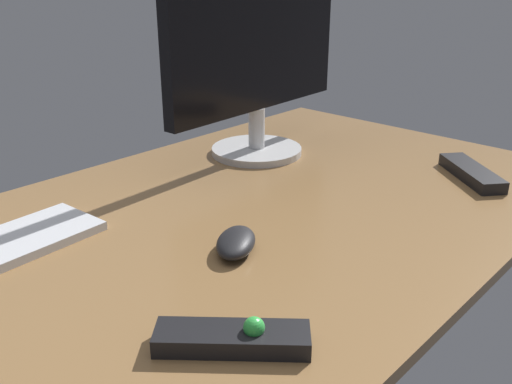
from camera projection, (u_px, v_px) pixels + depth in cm
name	position (u px, v px, depth cm)	size (l,w,h in cm)	color
desk	(244.00, 218.00, 103.21)	(140.00, 84.00, 2.00)	olive
monitor	(257.00, 38.00, 124.48)	(53.46, 21.21, 49.20)	silver
computer_mouse	(236.00, 242.00, 88.85)	(10.60, 5.95, 3.07)	black
media_remote	(234.00, 338.00, 66.72)	(15.89, 17.31, 4.11)	black
tv_remote	(471.00, 173.00, 118.83)	(19.28, 5.46, 2.51)	black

